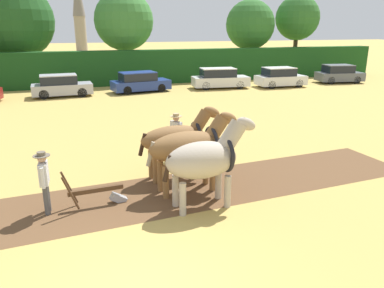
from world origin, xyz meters
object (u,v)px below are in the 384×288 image
(parked_car_center, at_px, (61,86))
(parked_car_end_right, at_px, (339,74))
(tree_center_right, at_px, (297,18))
(farmer_at_plow, at_px, (44,178))
(draft_horse_trail_left, at_px, (177,138))
(parked_car_center_right, at_px, (140,82))
(church_spire, at_px, (79,10))
(plow, at_px, (101,194))
(tree_center, at_px, (250,25))
(parked_car_far_right, at_px, (280,77))
(parked_car_right, at_px, (220,79))
(tree_center_left, at_px, (124,21))
(draft_horse_lead_left, at_px, (206,159))
(draft_horse_lead_right, at_px, (190,146))
(tree_left, at_px, (15,21))
(farmer_beside_team, at_px, (176,133))

(parked_car_center, bearing_deg, parked_car_end_right, -3.57)
(tree_center_right, xyz_separation_m, farmer_at_plow, (-23.65, -25.21, -4.55))
(tree_center_right, xyz_separation_m, parked_car_center, (-23.31, -7.17, -4.80))
(farmer_at_plow, bearing_deg, parked_car_center, 92.09)
(tree_center_right, height_order, parked_car_end_right, tree_center_right)
(draft_horse_trail_left, bearing_deg, parked_car_center_right, 79.78)
(church_spire, height_order, plow, church_spire)
(tree_center, distance_m, parked_car_end_right, 9.91)
(tree_center, xyz_separation_m, parked_car_far_right, (-1.10, -7.93, -4.12))
(parked_car_right, bearing_deg, draft_horse_trail_left, -109.95)
(tree_center_left, xyz_separation_m, parked_car_right, (6.37, -6.41, -4.41))
(draft_horse_lead_left, height_order, parked_car_right, draft_horse_lead_left)
(plow, bearing_deg, parked_car_center_right, 72.56)
(plow, bearing_deg, parked_car_center, 89.84)
(draft_horse_lead_right, distance_m, parked_car_center_right, 18.20)
(tree_left, height_order, church_spire, church_spire)
(parked_car_center, height_order, parked_car_far_right, parked_car_far_right)
(tree_center, height_order, parked_car_far_right, tree_center)
(tree_center, bearing_deg, draft_horse_trail_left, -121.13)
(church_spire, height_order, parked_car_center_right, church_spire)
(tree_center, height_order, parked_car_right, tree_center)
(tree_center, bearing_deg, parked_car_right, -130.52)
(draft_horse_trail_left, distance_m, parked_car_end_right, 25.42)
(tree_left, distance_m, parked_car_center, 9.22)
(parked_car_center, bearing_deg, farmer_beside_team, -77.98)
(tree_center_left, xyz_separation_m, draft_horse_lead_left, (-1.85, -25.40, -3.82))
(draft_horse_lead_left, relative_size, farmer_beside_team, 1.56)
(parked_car_right, bearing_deg, draft_horse_lead_left, -106.88)
(tree_center, height_order, draft_horse_lead_right, tree_center)
(tree_center_left, relative_size, church_spire, 0.53)
(tree_center_left, height_order, plow, tree_center_left)
(plow, relative_size, parked_car_center, 0.42)
(tree_center, height_order, tree_center_right, tree_center_right)
(parked_car_center_right, distance_m, parked_car_right, 6.35)
(draft_horse_lead_right, height_order, parked_car_center, draft_horse_lead_right)
(draft_horse_lead_left, xyz_separation_m, farmer_at_plow, (-4.04, 0.91, -0.37))
(tree_center_right, height_order, parked_car_right, tree_center_right)
(tree_center, distance_m, plow, 30.61)
(parked_car_center_right, height_order, parked_car_end_right, parked_car_end_right)
(tree_center, bearing_deg, parked_car_center_right, -151.00)
(tree_left, bearing_deg, farmer_at_plow, -83.74)
(farmer_at_plow, relative_size, parked_car_right, 0.36)
(farmer_at_plow, bearing_deg, tree_left, 99.42)
(tree_center, height_order, parked_car_end_right, tree_center)
(plow, height_order, farmer_beside_team, farmer_beside_team)
(parked_car_center_right, height_order, parked_car_far_right, parked_car_far_right)
(farmer_beside_team, relative_size, parked_car_end_right, 0.42)
(church_spire, bearing_deg, parked_car_far_right, -74.41)
(draft_horse_lead_right, bearing_deg, parked_car_far_right, 48.66)
(farmer_beside_team, relative_size, parked_car_center, 0.43)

